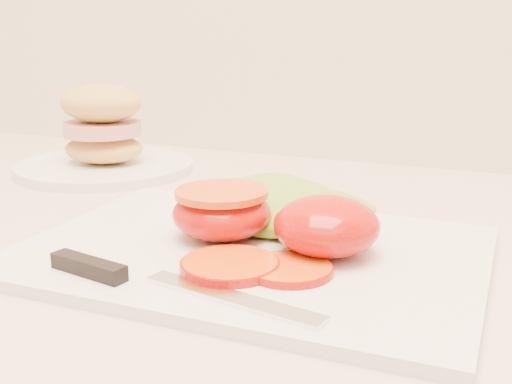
% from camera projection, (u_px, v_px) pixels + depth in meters
% --- Properties ---
extents(cutting_board, '(0.37, 0.27, 0.01)m').
position_uv_depth(cutting_board, '(251.00, 253.00, 0.53)').
color(cutting_board, silver).
rests_on(cutting_board, counter).
extents(tomato_half_dome, '(0.09, 0.09, 0.05)m').
position_uv_depth(tomato_half_dome, '(327.00, 226.00, 0.51)').
color(tomato_half_dome, red).
rests_on(tomato_half_dome, cutting_board).
extents(tomato_half_cut, '(0.09, 0.09, 0.04)m').
position_uv_depth(tomato_half_cut, '(222.00, 212.00, 0.55)').
color(tomato_half_cut, red).
rests_on(tomato_half_cut, cutting_board).
extents(tomato_slice_0, '(0.07, 0.07, 0.01)m').
position_uv_depth(tomato_slice_0, '(230.00, 265.00, 0.48)').
color(tomato_slice_0, '#E0570C').
rests_on(tomato_slice_0, cutting_board).
extents(tomato_slice_1, '(0.06, 0.06, 0.01)m').
position_uv_depth(tomato_slice_1, '(289.00, 269.00, 0.48)').
color(tomato_slice_1, '#E0570C').
rests_on(tomato_slice_1, cutting_board).
extents(lettuce_leaf_0, '(0.20, 0.18, 0.03)m').
position_uv_depth(lettuce_leaf_0, '(268.00, 203.00, 0.60)').
color(lettuce_leaf_0, '#7FBD32').
rests_on(lettuce_leaf_0, cutting_board).
extents(lettuce_leaf_1, '(0.12, 0.10, 0.02)m').
position_uv_depth(lettuce_leaf_1, '(318.00, 211.00, 0.59)').
color(lettuce_leaf_1, '#7FBD32').
rests_on(lettuce_leaf_1, cutting_board).
extents(knife, '(0.22, 0.04, 0.01)m').
position_uv_depth(knife, '(142.00, 278.00, 0.46)').
color(knife, silver).
rests_on(knife, cutting_board).
extents(sandwich_plate, '(0.23, 0.23, 0.11)m').
position_uv_depth(sandwich_plate, '(103.00, 141.00, 0.83)').
color(sandwich_plate, white).
rests_on(sandwich_plate, counter).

